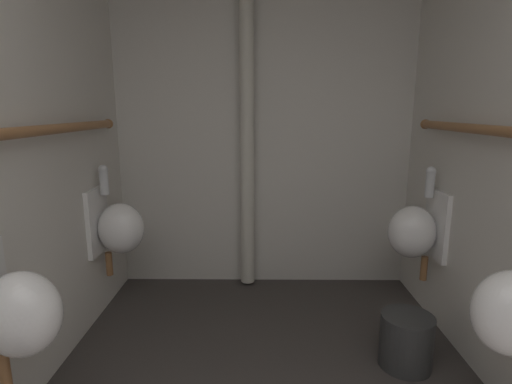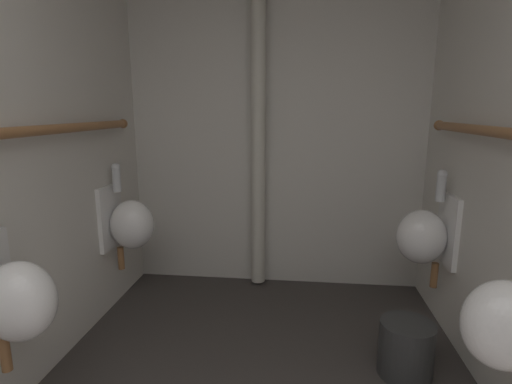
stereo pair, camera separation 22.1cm
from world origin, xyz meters
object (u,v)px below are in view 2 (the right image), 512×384
at_px(urinal_right_far, 425,235).
at_px(waste_bin, 406,349).
at_px(urinal_left_mid, 14,298).
at_px(standpipe_back_wall, 258,113).
at_px(urinal_left_far, 129,223).
at_px(urinal_right_mid, 511,323).

height_order(urinal_right_far, waste_bin, urinal_right_far).
relative_size(urinal_left_mid, urinal_right_far, 1.00).
xyz_separation_m(urinal_right_far, standpipe_back_wall, (-1.10, 0.51, 0.74)).
bearing_deg(urinal_left_mid, urinal_left_far, 90.00).
distance_m(urinal_left_mid, waste_bin, 1.88).
distance_m(urinal_left_mid, standpipe_back_wall, 1.93).
relative_size(urinal_left_far, urinal_right_mid, 1.00).
relative_size(urinal_left_mid, waste_bin, 2.58).
xyz_separation_m(standpipe_back_wall, waste_bin, (0.89, -1.02, -1.21)).
xyz_separation_m(urinal_left_far, waste_bin, (1.74, -0.57, -0.47)).
height_order(urinal_left_far, urinal_right_mid, same).
bearing_deg(urinal_left_far, standpipe_back_wall, 28.14).
distance_m(urinal_right_mid, urinal_right_far, 1.04).
bearing_deg(standpipe_back_wall, urinal_left_mid, -118.27).
height_order(urinal_left_mid, standpipe_back_wall, standpipe_back_wall).
xyz_separation_m(urinal_right_far, waste_bin, (-0.21, -0.51, -0.47)).
height_order(urinal_right_mid, standpipe_back_wall, standpipe_back_wall).
height_order(urinal_left_far, standpipe_back_wall, standpipe_back_wall).
distance_m(urinal_left_mid, urinal_right_far, 2.22).
bearing_deg(urinal_right_mid, urinal_right_far, 90.00).
relative_size(standpipe_back_wall, waste_bin, 9.05).
relative_size(urinal_right_mid, waste_bin, 2.58).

